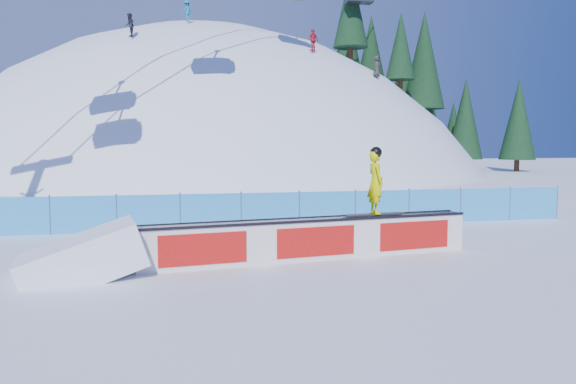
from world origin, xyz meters
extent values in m
plane|color=white|center=(0.00, 0.00, 0.00)|extent=(160.00, 160.00, 0.00)
sphere|color=white|center=(0.00, 42.00, -18.00)|extent=(64.00, 64.00, 64.00)
cylinder|color=#311F13|center=(14.70, 38.68, 10.83)|extent=(0.50, 0.50, 1.40)
cone|color=black|center=(14.70, 38.68, 16.07)|extent=(4.08, 4.08, 9.27)
cylinder|color=#311F13|center=(14.30, 43.92, 11.16)|extent=(0.50, 0.50, 1.40)
cone|color=black|center=(14.30, 43.92, 15.49)|extent=(3.28, 3.28, 7.46)
cylinder|color=#311F13|center=(16.97, 39.91, 9.65)|extent=(0.50, 0.50, 1.40)
cone|color=black|center=(16.97, 39.91, 15.18)|extent=(4.34, 4.34, 9.86)
cylinder|color=#311F13|center=(20.27, 41.64, 7.36)|extent=(0.50, 0.50, 1.40)
cone|color=black|center=(20.27, 41.64, 11.85)|extent=(3.42, 3.42, 7.78)
cylinder|color=#311F13|center=(21.99, 42.59, 5.84)|extent=(0.50, 0.50, 1.40)
cone|color=black|center=(21.99, 42.59, 10.90)|extent=(3.92, 3.92, 8.91)
cylinder|color=#311F13|center=(22.96, 42.27, 4.89)|extent=(0.50, 0.50, 1.40)
cone|color=black|center=(22.96, 42.27, 8.99)|extent=(3.08, 3.08, 7.00)
cylinder|color=#311F13|center=(24.91, 37.41, 2.16)|extent=(0.50, 0.50, 1.40)
cone|color=black|center=(24.91, 37.41, 7.21)|extent=(3.92, 3.92, 8.91)
cylinder|color=#311F13|center=(25.25, 43.38, 2.21)|extent=(0.50, 0.50, 1.40)
cone|color=black|center=(25.25, 43.38, 7.71)|extent=(4.31, 4.31, 9.79)
cylinder|color=#311F13|center=(28.34, 42.17, 0.60)|extent=(0.50, 0.50, 1.40)
cone|color=black|center=(28.34, 42.17, 4.78)|extent=(3.15, 3.15, 7.15)
cylinder|color=#311F13|center=(28.66, 43.80, 0.60)|extent=(0.50, 0.50, 1.40)
cone|color=black|center=(28.66, 43.80, 5.33)|extent=(3.64, 3.64, 8.27)
cube|color=#298AD9|center=(0.00, 4.50, 0.60)|extent=(22.00, 0.03, 1.20)
cylinder|color=#3A4469|center=(-7.00, 4.50, 0.65)|extent=(0.05, 0.05, 1.30)
cylinder|color=#3A4469|center=(-5.00, 4.50, 0.65)|extent=(0.05, 0.05, 1.30)
cylinder|color=#3A4469|center=(-3.00, 4.50, 0.65)|extent=(0.05, 0.05, 1.30)
cylinder|color=#3A4469|center=(-1.00, 4.50, 0.65)|extent=(0.05, 0.05, 1.30)
cylinder|color=#3A4469|center=(1.00, 4.50, 0.65)|extent=(0.05, 0.05, 1.30)
cylinder|color=#3A4469|center=(3.00, 4.50, 0.65)|extent=(0.05, 0.05, 1.30)
cylinder|color=#3A4469|center=(5.00, 4.50, 0.65)|extent=(0.05, 0.05, 1.30)
cylinder|color=#3A4469|center=(7.00, 4.50, 0.65)|extent=(0.05, 0.05, 1.30)
cylinder|color=#3A4469|center=(9.00, 4.50, 0.65)|extent=(0.05, 0.05, 1.30)
cylinder|color=#3A4469|center=(11.00, 4.50, 0.65)|extent=(0.05, 0.05, 1.30)
cube|color=silver|center=(0.11, -0.76, 0.48)|extent=(8.50, 1.75, 0.96)
cube|color=gray|center=(0.11, -0.76, 0.98)|extent=(8.42, 1.77, 0.04)
cube|color=black|center=(0.15, -1.04, 0.99)|extent=(8.43, 1.26, 0.06)
cube|color=black|center=(0.07, -0.48, 0.99)|extent=(8.43, 1.26, 0.06)
cube|color=red|center=(0.15, -1.04, 0.48)|extent=(8.00, 1.19, 0.72)
cube|color=red|center=(0.07, -0.49, 0.48)|extent=(8.00, 1.19, 0.72)
cube|color=black|center=(1.84, -0.51, 1.04)|extent=(1.70, 0.54, 0.03)
imported|color=#D1D400|center=(1.84, -0.51, 1.86)|extent=(0.42, 0.61, 1.62)
sphere|color=black|center=(1.84, -0.51, 2.62)|extent=(0.30, 0.30, 0.30)
imported|color=black|center=(-6.02, 28.91, 11.40)|extent=(0.75, 0.89, 1.65)
imported|color=red|center=(7.49, 28.16, 10.69)|extent=(1.03, 0.87, 1.65)
imported|color=teal|center=(-1.77, 33.21, 13.54)|extent=(1.19, 1.19, 1.65)
imported|color=#272727|center=(12.85, 28.70, 8.94)|extent=(0.95, 0.93, 1.65)
camera|label=1|loc=(-3.27, -14.04, 2.86)|focal=35.00mm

